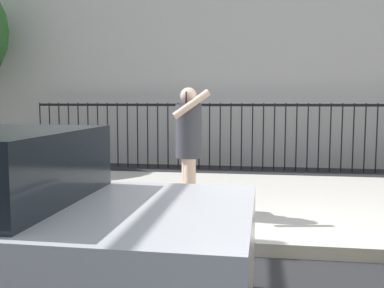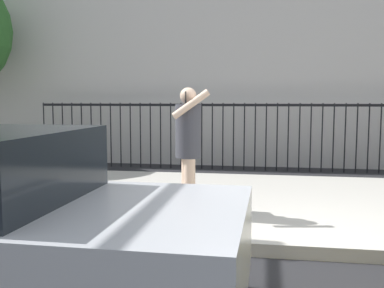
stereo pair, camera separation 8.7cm
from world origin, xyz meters
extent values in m
plane|color=black|center=(0.00, 0.00, 0.00)|extent=(60.00, 60.00, 0.00)
cube|color=#B2ADA3|center=(0.00, 2.20, 0.07)|extent=(28.00, 4.40, 0.15)
cube|color=black|center=(0.00, 5.90, 1.55)|extent=(12.00, 0.04, 0.06)
cylinder|color=black|center=(-6.00, 5.90, 0.80)|extent=(0.03, 0.03, 1.60)
cylinder|color=black|center=(-5.74, 5.90, 0.80)|extent=(0.03, 0.03, 1.60)
cylinder|color=black|center=(-5.49, 5.90, 0.80)|extent=(0.03, 0.03, 1.60)
cylinder|color=black|center=(-5.23, 5.90, 0.80)|extent=(0.03, 0.03, 1.60)
cylinder|color=black|center=(-4.98, 5.90, 0.80)|extent=(0.03, 0.03, 1.60)
cylinder|color=black|center=(-4.72, 5.90, 0.80)|extent=(0.03, 0.03, 1.60)
cylinder|color=black|center=(-4.47, 5.90, 0.80)|extent=(0.03, 0.03, 1.60)
cylinder|color=black|center=(-4.21, 5.90, 0.80)|extent=(0.03, 0.03, 1.60)
cylinder|color=black|center=(-3.96, 5.90, 0.80)|extent=(0.03, 0.03, 1.60)
cylinder|color=black|center=(-3.70, 5.90, 0.80)|extent=(0.03, 0.03, 1.60)
cylinder|color=black|center=(-3.45, 5.90, 0.80)|extent=(0.03, 0.03, 1.60)
cylinder|color=black|center=(-3.19, 5.90, 0.80)|extent=(0.03, 0.03, 1.60)
cylinder|color=black|center=(-2.94, 5.90, 0.80)|extent=(0.03, 0.03, 1.60)
cylinder|color=black|center=(-2.68, 5.90, 0.80)|extent=(0.03, 0.03, 1.60)
cylinder|color=black|center=(-2.43, 5.90, 0.80)|extent=(0.03, 0.03, 1.60)
cylinder|color=black|center=(-2.17, 5.90, 0.80)|extent=(0.03, 0.03, 1.60)
cylinder|color=black|center=(-1.91, 5.90, 0.80)|extent=(0.03, 0.03, 1.60)
cylinder|color=black|center=(-1.66, 5.90, 0.80)|extent=(0.03, 0.03, 1.60)
cylinder|color=black|center=(-1.40, 5.90, 0.80)|extent=(0.03, 0.03, 1.60)
cylinder|color=black|center=(-1.15, 5.90, 0.80)|extent=(0.03, 0.03, 1.60)
cylinder|color=black|center=(-0.89, 5.90, 0.80)|extent=(0.03, 0.03, 1.60)
cylinder|color=black|center=(-0.64, 5.90, 0.80)|extent=(0.03, 0.03, 1.60)
cylinder|color=black|center=(-0.38, 5.90, 0.80)|extent=(0.03, 0.03, 1.60)
cylinder|color=black|center=(-0.13, 5.90, 0.80)|extent=(0.03, 0.03, 1.60)
cylinder|color=black|center=(0.13, 5.90, 0.80)|extent=(0.03, 0.03, 1.60)
cylinder|color=black|center=(0.38, 5.90, 0.80)|extent=(0.03, 0.03, 1.60)
cylinder|color=black|center=(0.64, 5.90, 0.80)|extent=(0.03, 0.03, 1.60)
cylinder|color=black|center=(0.89, 5.90, 0.80)|extent=(0.03, 0.03, 1.60)
cylinder|color=black|center=(1.15, 5.90, 0.80)|extent=(0.03, 0.03, 1.60)
cylinder|color=black|center=(1.40, 5.90, 0.80)|extent=(0.03, 0.03, 1.60)
cylinder|color=black|center=(1.66, 5.90, 0.80)|extent=(0.03, 0.03, 1.60)
cylinder|color=black|center=(1.91, 5.90, 0.80)|extent=(0.03, 0.03, 1.60)
cylinder|color=black|center=(2.17, 5.90, 0.80)|extent=(0.03, 0.03, 1.60)
cylinder|color=black|center=(-1.26, -0.82, 0.32)|extent=(0.64, 0.23, 0.64)
cylinder|color=beige|center=(-1.37, 0.97, 0.53)|extent=(0.15, 0.15, 0.77)
cylinder|color=beige|center=(-1.43, 1.16, 0.53)|extent=(0.15, 0.15, 0.77)
cylinder|color=#3F3F47|center=(-1.40, 1.06, 1.27)|extent=(0.43, 0.43, 0.70)
sphere|color=beige|center=(-1.40, 1.06, 1.73)|extent=(0.22, 0.22, 0.22)
cylinder|color=beige|center=(-1.33, 0.88, 1.62)|extent=(0.49, 0.25, 0.38)
cylinder|color=beige|center=(-1.47, 1.25, 1.25)|extent=(0.09, 0.09, 0.53)
cube|color=black|center=(-1.41, 0.90, 1.71)|extent=(0.03, 0.07, 0.15)
cube|color=brown|center=(-1.49, 1.31, 1.16)|extent=(0.24, 0.32, 0.34)
camera|label=1|loc=(-0.50, -4.62, 1.68)|focal=41.29mm
camera|label=2|loc=(-0.41, -4.61, 1.68)|focal=41.29mm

